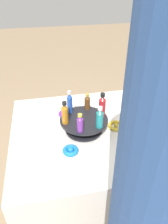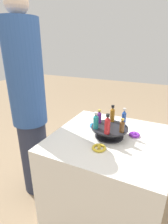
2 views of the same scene
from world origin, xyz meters
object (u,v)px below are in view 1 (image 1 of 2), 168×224
bottle_brown (87,102)px  ribbon_bow_blue (71,150)px  bottle_amber (65,114)px  ribbon_bow_purple (65,114)px  bottle_blue (70,103)px  ribbon_bow_gold (116,126)px  bottle_red (102,106)px  bottle_purple (80,123)px  bottle_teal (100,118)px  display_stand (84,124)px

bottle_brown → ribbon_bow_blue: bearing=-28.4°
bottle_amber → ribbon_bow_purple: (-0.20, 0.02, -0.14)m
bottle_blue → ribbon_bow_gold: (0.10, 0.27, -0.14)m
bottle_red → bottle_brown: (-0.09, -0.07, -0.02)m
bottle_purple → ribbon_bow_blue: 0.15m
ribbon_bow_gold → ribbon_bow_blue: size_ratio=1.17×
bottle_teal → bottle_red: 0.11m
bottle_blue → bottle_brown: 0.11m
bottle_amber → bottle_blue: bearing=158.2°
bottle_purple → ribbon_bow_gold: (-0.10, 0.25, -0.13)m
bottle_teal → bottle_red: bearing=158.2°
bottle_brown → ribbon_bow_purple: bottle_brown is taller
bottle_amber → ribbon_bow_purple: bottle_amber is taller
display_stand → bottle_amber: bottle_amber is taller
display_stand → bottle_teal: 0.15m
bottle_blue → ribbon_bow_gold: size_ratio=1.45×
bottle_blue → bottle_purple: size_ratio=1.31×
display_stand → bottle_brown: size_ratio=2.68×
display_stand → bottle_teal: bottle_teal is taller
bottle_purple → bottle_brown: bearing=158.2°
ribbon_bow_blue → display_stand: bearing=147.9°
bottle_red → ribbon_bow_blue: bottle_red is taller
ribbon_bow_gold → bottle_purple: bearing=-68.2°
bottle_teal → bottle_brown: bottle_teal is taller
ribbon_bow_gold → bottle_red: bearing=-104.5°
bottle_teal → ribbon_bow_purple: bottle_teal is taller
bottle_blue → bottle_red: (0.07, 0.18, 0.00)m
bottle_red → ribbon_bow_blue: 0.32m
ribbon_bow_purple → ribbon_bow_blue: size_ratio=0.99×
bottle_purple → bottle_teal: size_ratio=0.85×
display_stand → bottle_red: bottle_red is taller
display_stand → ribbon_bow_gold: bearing=87.9°
display_stand → bottle_blue: (-0.09, -0.07, 0.10)m
bottle_blue → bottle_red: 0.20m
bottle_red → ribbon_bow_purple: bottle_red is taller
bottle_amber → ribbon_bow_gold: (-0.01, 0.32, -0.14)m
bottle_blue → bottle_teal: bottle_blue is taller
bottle_purple → bottle_teal: bottle_teal is taller
bottle_blue → bottle_teal: size_ratio=1.11×
bottle_brown → ribbon_bow_purple: bearing=-118.4°
ribbon_bow_purple → display_stand: bearing=27.9°
display_stand → ribbon_bow_blue: size_ratio=3.30×
bottle_purple → display_stand: bearing=158.2°
display_stand → ribbon_bow_gold: (0.01, 0.20, -0.04)m
bottle_purple → ribbon_bow_blue: bottle_purple is taller
display_stand → ribbon_bow_purple: (-0.18, -0.10, -0.04)m
bottle_blue → ribbon_bow_blue: 0.30m
bottle_amber → ribbon_bow_gold: size_ratio=1.39×
ribbon_bow_purple → bottle_teal: bearing=31.6°
bottle_teal → bottle_purple: bearing=-81.8°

